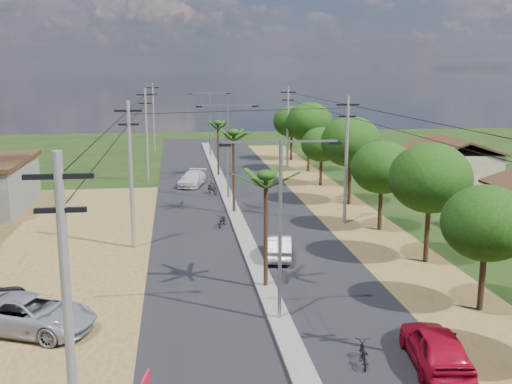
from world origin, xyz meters
TOP-DOWN VIEW (x-y plane):
  - ground at (0.00, 0.00)m, footprint 160.00×160.00m
  - road at (0.00, 15.00)m, footprint 12.00×110.00m
  - median at (0.00, 18.00)m, footprint 1.00×90.00m
  - dirt_shoulder_east at (8.50, 15.00)m, footprint 5.00×90.00m
  - house_east_far at (21.00, 28.00)m, footprint 7.60×7.50m
  - tree_east_b at (9.30, 0.00)m, footprint 4.00×4.00m
  - tree_east_c at (9.70, 7.00)m, footprint 4.60×4.60m
  - tree_east_d at (9.40, 14.00)m, footprint 4.20×4.20m
  - tree_east_e at (9.60, 22.00)m, footprint 4.80×4.80m
  - tree_east_f at (9.20, 30.00)m, footprint 3.80×3.80m
  - tree_east_g at (9.80, 38.00)m, footprint 5.00×5.00m
  - tree_east_h at (9.50, 46.00)m, footprint 4.40×4.40m
  - palm_median_near at (0.00, 4.00)m, footprint 2.00×2.00m
  - palm_median_mid at (0.00, 20.00)m, footprint 2.00×2.00m
  - palm_median_far at (0.00, 36.00)m, footprint 2.00×2.00m
  - streetlight_near at (0.00, 0.00)m, footprint 5.10×0.18m
  - streetlight_mid at (0.00, 25.00)m, footprint 5.10×0.18m
  - streetlight_far at (0.00, 50.00)m, footprint 5.10×0.18m
  - utility_pole_w_a at (-7.00, -10.00)m, footprint 1.60×0.24m
  - utility_pole_w_b at (-7.00, 12.00)m, footprint 1.60×0.24m
  - utility_pole_w_c at (-7.00, 34.00)m, footprint 1.60×0.24m
  - utility_pole_w_d at (-7.00, 55.00)m, footprint 1.60×0.24m
  - utility_pole_e_b at (7.50, 16.00)m, footprint 1.60×0.24m
  - utility_pole_e_c at (7.50, 38.00)m, footprint 1.60×0.24m
  - car_red_near at (5.00, -4.76)m, footprint 2.42×4.77m
  - car_silver_mid at (1.50, 8.82)m, footprint 2.16×4.33m
  - car_white_far at (-2.80, 31.36)m, footprint 3.12×4.99m
  - car_parked_silver at (-10.50, 0.34)m, footprint 6.09×4.47m
  - moto_rider_east at (2.41, -4.27)m, footprint 0.85×1.67m
  - moto_rider_west_a at (-1.20, 16.23)m, footprint 1.09×1.78m
  - moto_rider_west_b at (-1.20, 27.29)m, footprint 1.16×1.97m

SIDE VIEW (x-z plane):
  - ground at x=0.00m, z-range 0.00..0.00m
  - dirt_shoulder_east at x=8.50m, z-range 0.00..0.03m
  - road at x=0.00m, z-range 0.00..0.04m
  - median at x=0.00m, z-range 0.00..0.18m
  - moto_rider_east at x=2.41m, z-range 0.00..0.84m
  - moto_rider_west_a at x=-1.20m, z-range 0.00..0.88m
  - moto_rider_west_b at x=-1.20m, z-range 0.00..1.14m
  - car_white_far at x=-2.80m, z-range 0.00..1.35m
  - car_silver_mid at x=1.50m, z-range 0.00..1.36m
  - car_parked_silver at x=-10.50m, z-range 0.00..1.54m
  - car_red_near at x=5.00m, z-range 0.00..1.56m
  - house_east_far at x=21.00m, z-range 0.09..4.69m
  - tree_east_f at x=9.20m, z-range 1.13..6.64m
  - tree_east_b at x=9.30m, z-range 1.20..7.03m
  - tree_east_d at x=9.40m, z-range 1.27..7.41m
  - tree_east_h at x=9.50m, z-range 1.38..7.90m
  - utility_pole_w_a at x=-7.00m, z-range 0.26..9.26m
  - utility_pole_w_b at x=-7.00m, z-range 0.26..9.26m
  - utility_pole_w_c at x=-7.00m, z-range 0.26..9.26m
  - utility_pole_w_d at x=-7.00m, z-range 0.26..9.26m
  - utility_pole_e_b at x=7.50m, z-range 0.26..9.26m
  - utility_pole_e_c at x=7.50m, z-range 0.26..9.26m
  - streetlight_near at x=0.00m, z-range 0.79..8.79m
  - streetlight_mid at x=0.00m, z-range 0.79..8.79m
  - streetlight_far at x=0.00m, z-range 0.79..8.79m
  - tree_east_c at x=9.70m, z-range 1.45..8.28m
  - tree_east_e at x=9.60m, z-range 1.52..8.66m
  - tree_east_g at x=9.80m, z-range 1.55..8.93m
  - palm_median_far at x=0.00m, z-range 2.34..8.19m
  - palm_median_near at x=0.00m, z-range 2.46..8.61m
  - palm_median_mid at x=0.00m, z-range 2.62..9.17m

